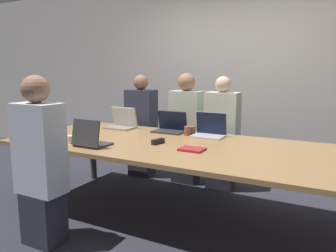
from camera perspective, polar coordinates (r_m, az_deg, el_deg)
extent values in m
plane|color=#2D2D38|center=(3.44, 2.08, -15.48)|extent=(24.00, 24.00, 0.00)
cube|color=beige|center=(4.79, 11.64, 8.75)|extent=(12.00, 0.06, 2.80)
cube|color=#9E7547|center=(3.20, 2.16, -3.54)|extent=(3.48, 1.42, 0.04)
cylinder|color=#4C4C51|center=(3.85, -23.28, -7.82)|extent=(0.08, 0.08, 0.71)
cylinder|color=#4C4C51|center=(4.56, -12.91, -4.61)|extent=(0.08, 0.08, 0.71)
cube|color=#333338|center=(3.21, -12.84, -3.15)|extent=(0.30, 0.24, 0.02)
cube|color=#333338|center=(3.11, -14.21, -1.18)|extent=(0.31, 0.06, 0.24)
cube|color=black|center=(3.12, -14.08, -1.19)|extent=(0.30, 0.06, 0.24)
cube|color=#2D2D38|center=(3.08, -20.79, -14.65)|extent=(0.32, 0.24, 0.45)
cube|color=silver|center=(2.89, -21.50, -3.70)|extent=(0.40, 0.24, 0.75)
sphere|color=#9E7051|center=(2.82, -22.11, 5.98)|extent=(0.23, 0.23, 0.23)
cylinder|color=white|center=(3.37, -16.58, -2.23)|extent=(0.09, 0.09, 0.08)
cube|color=#B7B7BC|center=(3.53, 6.89, -1.82)|extent=(0.34, 0.24, 0.02)
cube|color=#B7B7BC|center=(3.62, 7.58, 0.51)|extent=(0.34, 0.04, 0.24)
cube|color=#0F1933|center=(3.61, 7.52, 0.46)|extent=(0.34, 0.04, 0.24)
cube|color=#2D2D38|center=(4.19, 9.18, -7.63)|extent=(0.32, 0.24, 0.45)
cube|color=beige|center=(4.05, 9.41, 0.51)|extent=(0.40, 0.24, 0.75)
sphere|color=beige|center=(4.00, 9.59, 7.18)|extent=(0.19, 0.19, 0.19)
cylinder|color=brown|center=(3.62, 3.44, -0.84)|extent=(0.08, 0.08, 0.10)
cube|color=gray|center=(4.08, -8.36, -0.32)|extent=(0.34, 0.24, 0.02)
cube|color=gray|center=(4.14, -7.56, 1.66)|extent=(0.35, 0.06, 0.24)
cube|color=silver|center=(4.13, -7.65, 1.61)|extent=(0.34, 0.06, 0.24)
cube|color=#2D2D38|center=(4.65, -4.58, -5.77)|extent=(0.32, 0.24, 0.45)
cube|color=#33384C|center=(4.53, -4.68, 1.57)|extent=(0.40, 0.24, 0.75)
sphere|color=#9E7051|center=(4.49, -4.77, 7.59)|extent=(0.20, 0.20, 0.20)
cube|color=#333338|center=(3.78, 0.09, -1.00)|extent=(0.36, 0.22, 0.02)
cube|color=#333338|center=(3.85, 0.78, 1.00)|extent=(0.37, 0.05, 0.22)
cube|color=#0F1933|center=(3.84, 0.71, 0.95)|extent=(0.36, 0.05, 0.22)
cube|color=#2D2D38|center=(4.37, 3.10, -6.78)|extent=(0.32, 0.24, 0.45)
cube|color=beige|center=(4.24, 3.18, 1.03)|extent=(0.40, 0.24, 0.75)
sphere|color=#9E7051|center=(4.19, 3.24, 7.65)|extent=(0.23, 0.23, 0.23)
cylinder|color=brown|center=(3.69, 4.10, -0.74)|extent=(0.09, 0.09, 0.09)
cube|color=black|center=(3.20, -1.75, -2.70)|extent=(0.08, 0.16, 0.05)
cube|color=maroon|center=(2.95, 4.20, -4.07)|extent=(0.22, 0.17, 0.02)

